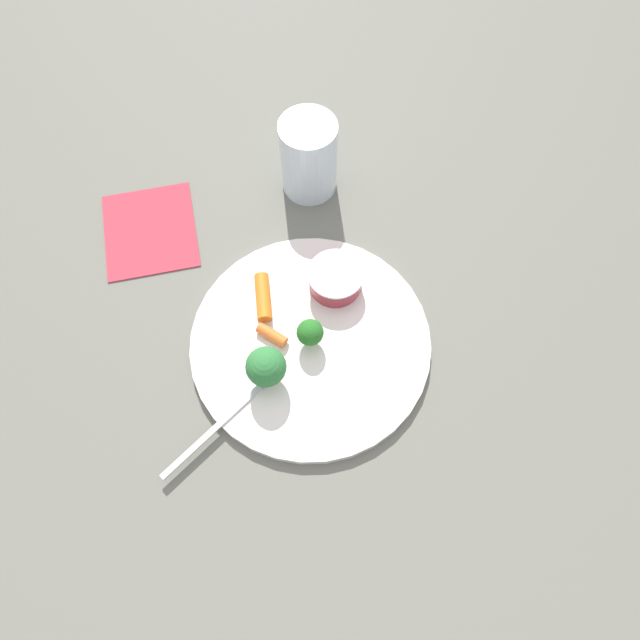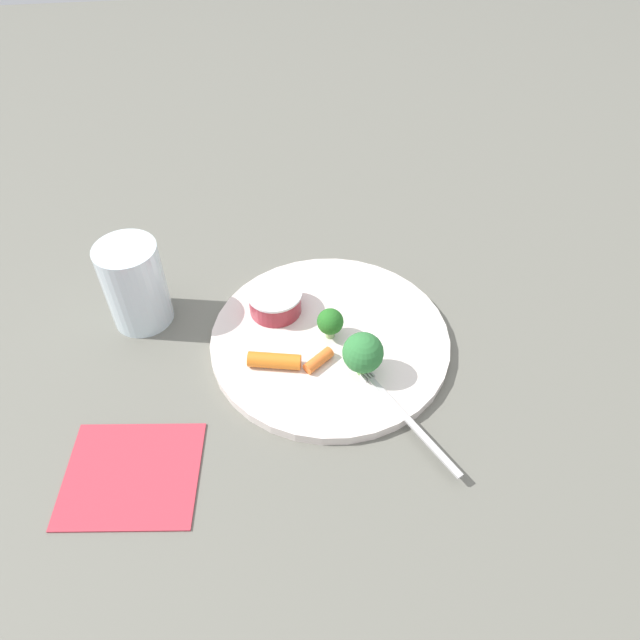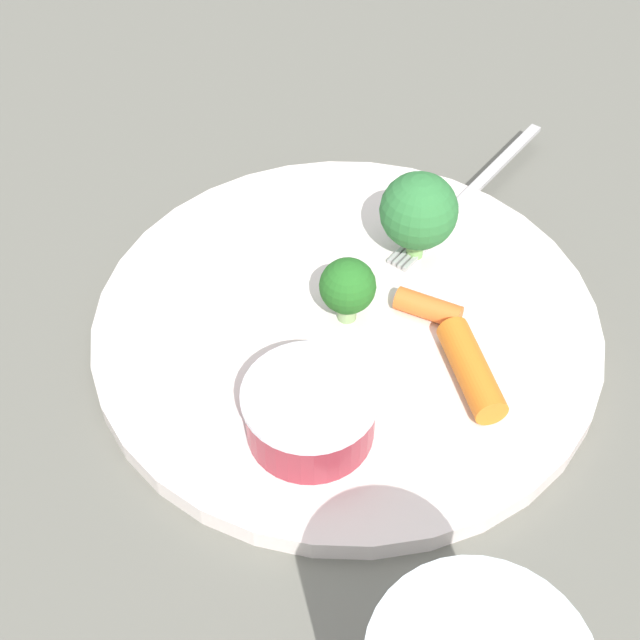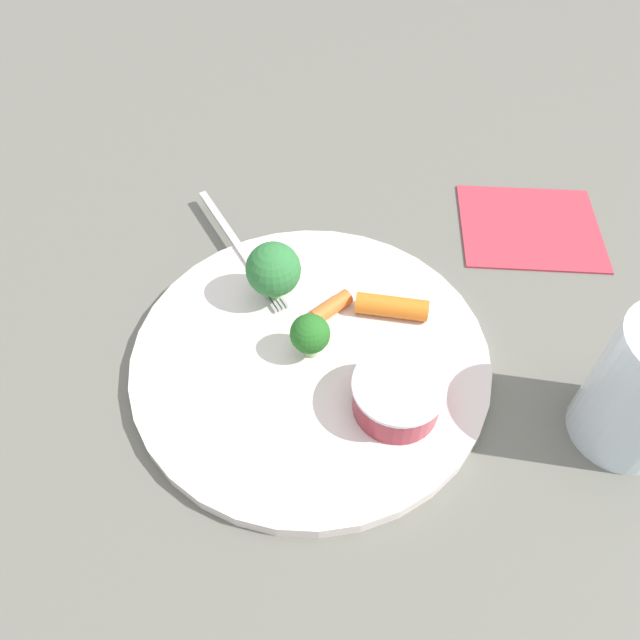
# 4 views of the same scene
# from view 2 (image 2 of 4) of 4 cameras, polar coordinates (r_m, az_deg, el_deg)

# --- Properties ---
(ground_plane) EXTENTS (2.40, 2.40, 0.00)m
(ground_plane) POSITION_cam_2_polar(r_m,az_deg,el_deg) (0.66, 0.97, -2.27)
(ground_plane) COLOR #626157
(plate) EXTENTS (0.27, 0.27, 0.01)m
(plate) POSITION_cam_2_polar(r_m,az_deg,el_deg) (0.66, 0.98, -1.92)
(plate) COLOR silver
(plate) RESTS_ON ground_plane
(sauce_cup) EXTENTS (0.06, 0.06, 0.03)m
(sauce_cup) POSITION_cam_2_polar(r_m,az_deg,el_deg) (0.67, -4.42, 1.88)
(sauce_cup) COLOR maroon
(sauce_cup) RESTS_ON plate
(broccoli_floret_0) EXTENTS (0.03, 0.03, 0.04)m
(broccoli_floret_0) POSITION_cam_2_polar(r_m,az_deg,el_deg) (0.64, 1.19, -0.19)
(broccoli_floret_0) COLOR #8EB373
(broccoli_floret_0) RESTS_ON plate
(broccoli_floret_1) EXTENTS (0.04, 0.04, 0.05)m
(broccoli_floret_1) POSITION_cam_2_polar(r_m,az_deg,el_deg) (0.60, 4.24, -3.24)
(broccoli_floret_1) COLOR #7DB65E
(broccoli_floret_1) RESTS_ON plate
(carrot_stick_0) EXTENTS (0.06, 0.03, 0.02)m
(carrot_stick_0) POSITION_cam_2_polar(r_m,az_deg,el_deg) (0.62, -4.50, -3.99)
(carrot_stick_0) COLOR orange
(carrot_stick_0) RESTS_ON plate
(carrot_stick_1) EXTENTS (0.04, 0.03, 0.01)m
(carrot_stick_1) POSITION_cam_2_polar(r_m,az_deg,el_deg) (0.62, -0.14, -3.97)
(carrot_stick_1) COLOR orange
(carrot_stick_1) RESTS_ON plate
(fork) EXTENTS (0.08, 0.15, 0.00)m
(fork) POSITION_cam_2_polar(r_m,az_deg,el_deg) (0.59, 7.97, -8.96)
(fork) COLOR #B5B2B2
(fork) RESTS_ON plate
(drinking_glass) EXTENTS (0.07, 0.07, 0.10)m
(drinking_glass) POSITION_cam_2_polar(r_m,az_deg,el_deg) (0.69, -17.70, 3.32)
(drinking_glass) COLOR silver
(drinking_glass) RESTS_ON ground_plane
(napkin) EXTENTS (0.14, 0.12, 0.00)m
(napkin) POSITION_cam_2_polar(r_m,az_deg,el_deg) (0.59, -17.98, -14.15)
(napkin) COLOR #B23340
(napkin) RESTS_ON ground_plane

